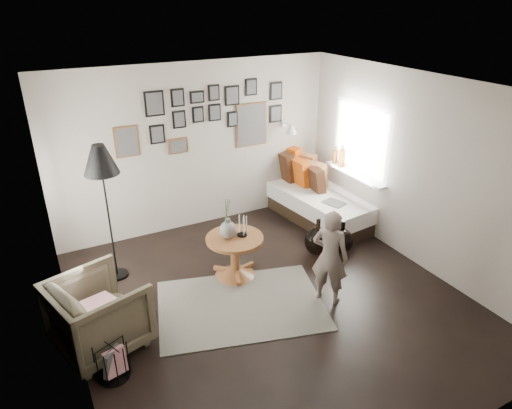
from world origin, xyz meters
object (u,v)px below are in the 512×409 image
vase (228,227)px  floor_lamp (101,165)px  daybed (313,196)px  armchair (99,314)px  magazine_basket (112,360)px  demijohn_small (342,240)px  demijohn_large (317,241)px  pedestal_table (235,258)px  child (330,257)px

vase → floor_lamp: 1.73m
daybed → armchair: bearing=-163.6°
vase → magazine_basket: size_ratio=1.30×
demijohn_small → armchair: bearing=-173.8°
armchair → demijohn_large: size_ratio=1.59×
daybed → armchair: 4.14m
pedestal_table → magazine_basket: pedestal_table is taller
floor_lamp → demijohn_large: size_ratio=3.29×
demijohn_large → demijohn_small: 0.37m
daybed → floor_lamp: 3.63m
armchair → child: 2.68m
vase → magazine_basket: (-1.76, -1.06, -0.57)m
magazine_basket → pedestal_table: bearing=29.6°
armchair → magazine_basket: (0.00, -0.51, -0.21)m
armchair → demijohn_small: size_ratio=1.75×
daybed → demijohn_small: bearing=-111.3°
vase → child: bearing=-49.6°
pedestal_table → child: 1.32m
pedestal_table → demijohn_small: bearing=-5.5°
pedestal_table → daybed: size_ratio=0.33×
pedestal_table → magazine_basket: size_ratio=1.82×
daybed → child: (-1.18, -2.09, 0.27)m
pedestal_table → armchair: bearing=-163.8°
armchair → vase: bearing=-89.5°
pedestal_table → vase: vase is taller
vase → child: child is taller
pedestal_table → floor_lamp: bearing=152.4°
floor_lamp → vase: bearing=-28.4°
magazine_basket → vase: bearing=31.2°
armchair → magazine_basket: bearing=163.2°
demijohn_large → child: bearing=-117.9°
vase → floor_lamp: size_ratio=0.29×
child → pedestal_table: bearing=0.9°
floor_lamp → demijohn_small: 3.49m
vase → floor_lamp: bearing=151.6°
demijohn_large → demijohn_small: bearing=-18.9°
pedestal_table → demijohn_small: size_ratio=1.48×
demijohn_large → magazine_basket: bearing=-162.2°
magazine_basket → child: size_ratio=0.34×
daybed → magazine_basket: daybed is taller
vase → demijohn_large: size_ratio=0.96×
vase → demijohn_large: 1.48m
floor_lamp → pedestal_table: bearing=-27.6°
magazine_basket → demijohn_large: (3.14, 1.01, 0.02)m
child → floor_lamp: bearing=14.3°
magazine_basket → child: bearing=0.9°
vase → daybed: vase is taller
pedestal_table → armchair: 1.92m
demijohn_large → floor_lamp: bearing=164.0°
magazine_basket → demijohn_small: (3.49, 0.89, -0.00)m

